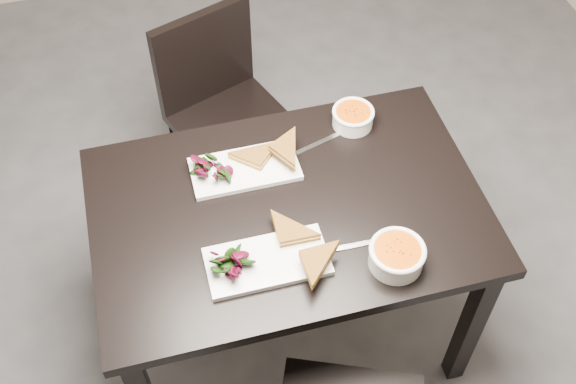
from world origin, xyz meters
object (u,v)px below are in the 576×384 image
at_px(plate_near, 267,261).
at_px(plate_far, 245,169).
at_px(soup_bowl_near, 397,255).
at_px(chair_far, 222,104).
at_px(soup_bowl_far, 353,116).
at_px(table, 288,226).

height_order(plate_near, plate_far, same).
xyz_separation_m(plate_near, plate_far, (0.01, 0.36, -0.00)).
height_order(soup_bowl_near, plate_far, soup_bowl_near).
height_order(chair_far, soup_bowl_near, chair_far).
height_order(plate_near, soup_bowl_far, soup_bowl_far).
bearing_deg(plate_near, chair_far, 87.57).
bearing_deg(soup_bowl_far, soup_bowl_near, -95.54).
distance_m(chair_far, soup_bowl_far, 0.68).
bearing_deg(chair_far, soup_bowl_far, -73.30).
xyz_separation_m(table, chair_far, (-0.07, 0.77, -0.17)).
relative_size(plate_far, soup_bowl_far, 2.41).
bearing_deg(soup_bowl_near, soup_bowl_far, 84.46).
bearing_deg(table, plate_near, -120.85).
bearing_deg(chair_far, plate_near, -112.96).
relative_size(soup_bowl_near, soup_bowl_far, 1.15).
distance_m(table, soup_bowl_near, 0.40).
height_order(chair_far, plate_near, chair_far).
xyz_separation_m(table, soup_bowl_far, (0.30, 0.28, 0.13)).
bearing_deg(plate_far, table, -61.15).
bearing_deg(soup_bowl_near, chair_far, 106.71).
xyz_separation_m(plate_near, soup_bowl_near, (0.35, -0.09, 0.03)).
distance_m(plate_far, soup_bowl_far, 0.41).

